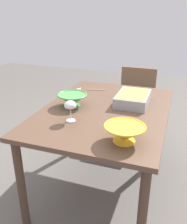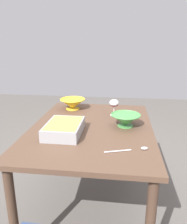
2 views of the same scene
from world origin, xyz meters
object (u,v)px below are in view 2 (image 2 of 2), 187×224
(casserole_dish, at_px, (64,128))
(small_bowl, at_px, (126,119))
(dining_table, at_px, (92,136))
(serving_spoon, at_px, (135,149))
(wine_glass, at_px, (114,104))
(mixing_bowl, at_px, (73,103))

(casserole_dish, xyz_separation_m, small_bowl, (0.21, -0.44, 0.01))
(dining_table, xyz_separation_m, small_bowl, (0.03, -0.26, 0.14))
(casserole_dish, height_order, small_bowl, small_bowl)
(small_bowl, relative_size, serving_spoon, 0.86)
(dining_table, bearing_deg, serving_spoon, -139.91)
(wine_glass, distance_m, mixing_bowl, 0.44)
(dining_table, relative_size, casserole_dish, 3.78)
(casserole_dish, xyz_separation_m, serving_spoon, (-0.19, -0.49, -0.04))
(dining_table, distance_m, mixing_bowl, 0.53)
(mixing_bowl, bearing_deg, serving_spoon, -145.39)
(casserole_dish, xyz_separation_m, mixing_bowl, (0.62, 0.07, 0.01))
(serving_spoon, bearing_deg, small_bowl, 7.44)
(wine_glass, xyz_separation_m, small_bowl, (-0.26, -0.10, -0.05))
(casserole_dish, relative_size, serving_spoon, 1.28)
(casserole_dish, bearing_deg, dining_table, -44.75)
(mixing_bowl, xyz_separation_m, serving_spoon, (-0.81, -0.56, -0.05))
(wine_glass, bearing_deg, small_bowl, -158.57)
(wine_glass, bearing_deg, mixing_bowl, 69.85)
(small_bowl, bearing_deg, casserole_dish, 115.99)
(dining_table, height_order, casserole_dish, casserole_dish)
(mixing_bowl, relative_size, serving_spoon, 0.90)
(serving_spoon, bearing_deg, mixing_bowl, 34.61)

